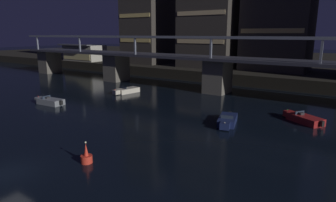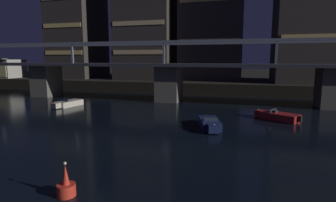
# 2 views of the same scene
# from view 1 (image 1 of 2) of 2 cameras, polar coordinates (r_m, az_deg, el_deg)

# --- Properties ---
(ground_plane) EXTENTS (400.00, 400.00, 0.00)m
(ground_plane) POSITION_cam_1_polar(r_m,az_deg,el_deg) (24.46, -29.07, -12.37)
(ground_plane) COLOR black
(far_riverbank) EXTENTS (240.00, 80.00, 2.20)m
(far_riverbank) POSITION_cam_1_polar(r_m,az_deg,el_deg) (95.59, 21.79, 6.90)
(far_riverbank) COLOR black
(far_riverbank) RESTS_ON ground
(river_bridge) EXTENTS (99.03, 6.40, 9.38)m
(river_bridge) POSITION_cam_1_polar(r_m,az_deg,el_deg) (49.69, 9.71, 6.31)
(river_bridge) COLOR #605B51
(river_bridge) RESTS_ON ground
(tower_west_low) EXTENTS (10.47, 12.06, 30.41)m
(tower_west_low) POSITION_cam_1_polar(r_m,az_deg,el_deg) (79.61, -3.74, 18.38)
(tower_west_low) COLOR #38332D
(tower_west_low) RESTS_ON far_riverbank
(tower_west_tall) EXTENTS (12.45, 13.96, 30.33)m
(tower_west_tall) POSITION_cam_1_polar(r_m,az_deg,el_deg) (71.58, 9.12, 18.83)
(tower_west_tall) COLOR #38332D
(tower_west_tall) RESTS_ON far_riverbank
(waterfront_pavilion) EXTENTS (12.40, 7.40, 4.70)m
(waterfront_pavilion) POSITION_cam_1_polar(r_m,az_deg,el_deg) (88.51, -16.02, 9.07)
(waterfront_pavilion) COLOR #B2AD9E
(waterfront_pavilion) RESTS_ON far_riverbank
(speedboat_near_left) EXTENTS (2.79, 5.18, 1.16)m
(speedboat_near_left) POSITION_cam_1_polar(r_m,az_deg,el_deg) (33.07, 11.54, -3.74)
(speedboat_near_left) COLOR #19234C
(speedboat_near_left) RESTS_ON ground
(speedboat_near_center) EXTENTS (5.22, 2.08, 1.16)m
(speedboat_near_center) POSITION_cam_1_polar(r_m,az_deg,el_deg) (44.73, -22.12, -0.06)
(speedboat_near_center) COLOR gray
(speedboat_near_center) RESTS_ON ground
(speedboat_mid_left) EXTENTS (2.44, 5.23, 1.16)m
(speedboat_mid_left) POSITION_cam_1_polar(r_m,az_deg,el_deg) (49.84, -8.07, 2.04)
(speedboat_mid_left) COLOR beige
(speedboat_mid_left) RESTS_ON ground
(speedboat_mid_center) EXTENTS (4.80, 3.77, 1.16)m
(speedboat_mid_center) POSITION_cam_1_polar(r_m,az_deg,el_deg) (36.46, 24.97, -3.15)
(speedboat_mid_center) COLOR maroon
(speedboat_mid_center) RESTS_ON ground
(channel_buoy) EXTENTS (0.90, 0.90, 1.76)m
(channel_buoy) POSITION_cam_1_polar(r_m,az_deg,el_deg) (23.88, -15.65, -10.49)
(channel_buoy) COLOR red
(channel_buoy) RESTS_ON ground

